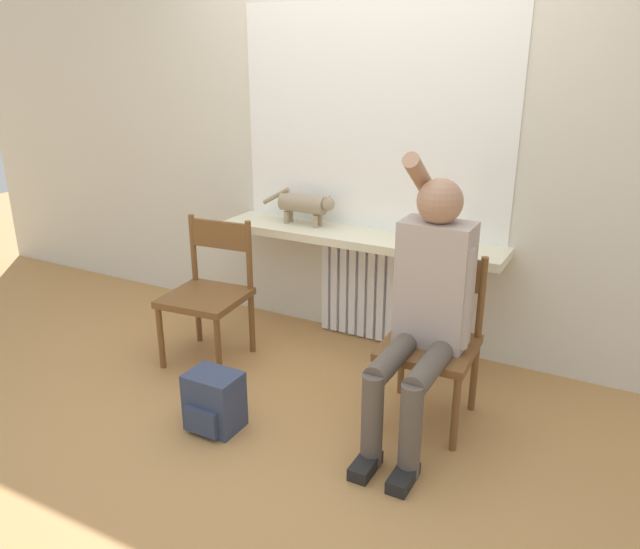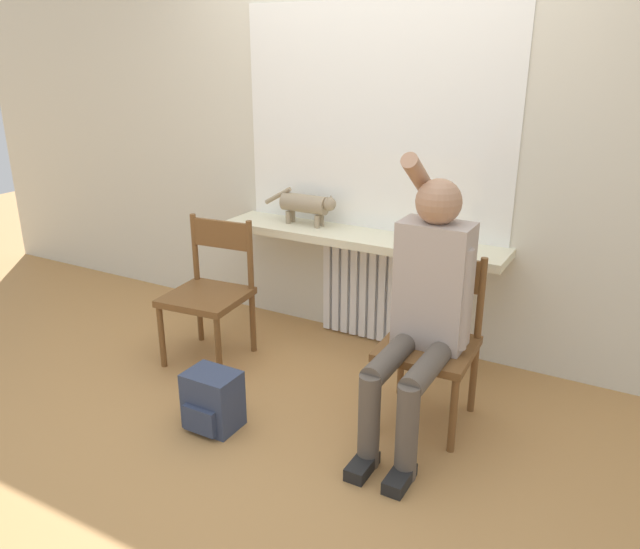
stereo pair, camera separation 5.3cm
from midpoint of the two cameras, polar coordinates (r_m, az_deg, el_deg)
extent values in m
plane|color=#B27F47|center=(3.27, -5.23, -13.24)|extent=(12.00, 12.00, 0.00)
cube|color=beige|center=(3.84, 4.52, 13.36)|extent=(7.00, 0.06, 2.70)
cube|color=white|center=(4.03, 3.76, -1.15)|extent=(0.59, 0.05, 0.68)
cube|color=white|center=(4.10, 0.17, -0.73)|extent=(0.05, 0.03, 0.65)
cube|color=white|center=(4.07, 0.98, -0.88)|extent=(0.05, 0.03, 0.65)
cube|color=white|center=(4.04, 1.80, -1.04)|extent=(0.05, 0.03, 0.65)
cube|color=white|center=(4.02, 2.64, -1.20)|extent=(0.05, 0.03, 0.65)
cube|color=white|center=(3.99, 3.49, -1.36)|extent=(0.05, 0.03, 0.65)
cube|color=white|center=(3.97, 4.34, -1.52)|extent=(0.05, 0.03, 0.65)
cube|color=white|center=(3.94, 5.21, -1.68)|extent=(0.05, 0.03, 0.65)
cube|color=white|center=(3.92, 6.09, -1.85)|extent=(0.05, 0.03, 0.65)
cube|color=white|center=(3.90, 6.98, -2.01)|extent=(0.05, 0.03, 0.65)
cube|color=beige|center=(3.80, 3.04, 3.36)|extent=(1.80, 0.34, 0.05)
cube|color=white|center=(3.81, 4.32, 13.91)|extent=(1.73, 0.01, 1.32)
cube|color=brown|center=(3.75, -10.85, -2.10)|extent=(0.48, 0.48, 0.04)
cylinder|color=brown|center=(3.79, -14.75, -5.63)|extent=(0.04, 0.04, 0.38)
cylinder|color=brown|center=(3.58, -9.71, -6.79)|extent=(0.04, 0.04, 0.38)
cylinder|color=brown|center=(4.08, -11.46, -3.50)|extent=(0.04, 0.04, 0.38)
cylinder|color=brown|center=(3.88, -6.64, -4.44)|extent=(0.04, 0.04, 0.38)
cylinder|color=brown|center=(3.93, -11.90, 2.42)|extent=(0.04, 0.04, 0.42)
cylinder|color=brown|center=(3.73, -6.91, 1.76)|extent=(0.04, 0.04, 0.42)
cube|color=brown|center=(3.79, -9.56, 3.61)|extent=(0.40, 0.06, 0.17)
cube|color=brown|center=(3.12, 9.43, -6.63)|extent=(0.46, 0.46, 0.04)
cylinder|color=brown|center=(3.11, 4.64, -10.95)|extent=(0.04, 0.04, 0.38)
cylinder|color=brown|center=(3.02, 11.75, -12.41)|extent=(0.04, 0.04, 0.38)
cylinder|color=brown|center=(3.44, 7.03, -7.88)|extent=(0.04, 0.04, 0.38)
cylinder|color=brown|center=(3.35, 13.45, -9.07)|extent=(0.04, 0.04, 0.38)
cylinder|color=brown|center=(3.25, 7.35, -0.98)|extent=(0.04, 0.04, 0.42)
cylinder|color=brown|center=(3.17, 14.08, -2.05)|extent=(0.04, 0.04, 0.42)
cube|color=brown|center=(3.17, 10.79, 0.25)|extent=(0.40, 0.04, 0.17)
cylinder|color=brown|center=(2.94, 6.34, -7.39)|extent=(0.11, 0.49, 0.11)
cylinder|color=brown|center=(2.89, 9.67, -8.11)|extent=(0.11, 0.49, 0.11)
cylinder|color=brown|center=(2.85, 4.24, -13.20)|extent=(0.10, 0.10, 0.46)
cylinder|color=brown|center=(2.80, 7.70, -14.08)|extent=(0.10, 0.10, 0.46)
cube|color=black|center=(2.92, 3.63, -17.04)|extent=(0.09, 0.20, 0.06)
cube|color=black|center=(2.87, 7.05, -17.98)|extent=(0.09, 0.20, 0.06)
cube|color=#AD9E93|center=(3.01, 9.92, -0.89)|extent=(0.34, 0.20, 0.61)
sphere|color=#A87A5B|center=(2.90, 10.39, 6.58)|extent=(0.21, 0.21, 0.21)
cylinder|color=#A87A5B|center=(3.05, 9.13, 8.01)|extent=(0.08, 0.50, 0.38)
cylinder|color=#AD9E93|center=(2.95, 12.44, -2.18)|extent=(0.08, 0.08, 0.49)
cylinder|color=#9E896B|center=(3.96, -1.97, 6.50)|extent=(0.30, 0.11, 0.11)
sphere|color=#9E896B|center=(3.87, 0.32, 6.46)|extent=(0.09, 0.09, 0.09)
cone|color=#9E896B|center=(3.84, 0.17, 6.95)|extent=(0.03, 0.03, 0.03)
cone|color=#9E896B|center=(3.88, 0.47, 7.08)|extent=(0.03, 0.03, 0.03)
cylinder|color=#9E896B|center=(3.91, -0.81, 4.86)|extent=(0.03, 0.03, 0.08)
cylinder|color=#9E896B|center=(3.96, -0.40, 5.05)|extent=(0.03, 0.03, 0.08)
cylinder|color=#9E896B|center=(4.01, -3.48, 5.23)|extent=(0.03, 0.03, 0.08)
cylinder|color=#9E896B|center=(4.06, -3.05, 5.41)|extent=(0.03, 0.03, 0.08)
cylinder|color=#9E896B|center=(4.05, -4.41, 7.19)|extent=(0.20, 0.03, 0.13)
cube|color=#333D56|center=(3.19, -10.11, -11.28)|extent=(0.26, 0.19, 0.30)
cube|color=#333D56|center=(3.15, -11.33, -13.09)|extent=(0.18, 0.03, 0.13)
camera|label=1|loc=(0.03, -90.45, -0.16)|focal=35.00mm
camera|label=2|loc=(0.03, 89.55, 0.16)|focal=35.00mm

